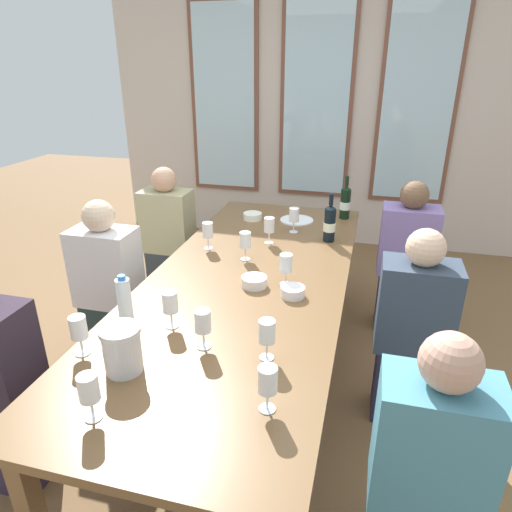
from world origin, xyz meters
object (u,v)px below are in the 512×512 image
at_px(wine_bottle_1, 345,202).
at_px(wine_glass_2, 208,231).
at_px(tasting_bowl_1, 254,281).
at_px(wine_glass_4, 78,328).
at_px(wine_glass_9, 269,226).
at_px(seated_person_5, 426,479).
at_px(wine_glass_10, 202,322).
at_px(seated_person_0, 169,241).
at_px(wine_glass_1, 89,390).
at_px(wine_glass_6, 294,216).
at_px(dining_table, 247,288).
at_px(wine_glass_0, 268,381).
at_px(tasting_bowl_2, 293,292).
at_px(wine_bottle_0, 330,223).
at_px(wine_glass_7, 267,332).
at_px(seated_person_1, 405,262).
at_px(wine_glass_3, 286,264).
at_px(white_plate_0, 297,220).
at_px(water_bottle, 125,301).
at_px(tasting_bowl_0, 253,216).
at_px(metal_pitcher, 122,349).
at_px(wine_glass_5, 245,241).
at_px(seated_person_3, 412,334).
at_px(wine_glass_8, 170,303).
at_px(seated_person_2, 109,291).

xyz_separation_m(wine_bottle_1, wine_glass_2, (-0.79, -0.82, -0.01)).
xyz_separation_m(tasting_bowl_1, wine_glass_4, (-0.53, -0.76, 0.09)).
relative_size(wine_glass_9, seated_person_5, 0.16).
xyz_separation_m(wine_glass_10, seated_person_0, (-0.89, 1.57, -0.34)).
xyz_separation_m(wine_glass_1, wine_glass_6, (0.33, 1.92, 0.00)).
distance_m(dining_table, wine_glass_0, 1.03).
xyz_separation_m(tasting_bowl_2, wine_glass_6, (-0.16, 0.92, 0.09)).
relative_size(wine_bottle_0, wine_glass_7, 1.84).
height_order(seated_person_0, seated_person_1, same).
height_order(wine_glass_3, seated_person_0, seated_person_0).
height_order(wine_glass_2, wine_glass_9, same).
bearing_deg(white_plate_0, wine_bottle_0, -51.57).
distance_m(tasting_bowl_1, wine_glass_6, 0.86).
xyz_separation_m(wine_glass_9, seated_person_5, (0.89, -1.46, -0.33)).
xyz_separation_m(wine_glass_0, wine_glass_6, (-0.22, 1.74, -0.00)).
relative_size(water_bottle, seated_person_0, 0.22).
bearing_deg(seated_person_0, water_bottle, -71.76).
bearing_deg(seated_person_1, wine_glass_4, -127.39).
relative_size(dining_table, wine_glass_4, 15.76).
relative_size(dining_table, wine_bottle_1, 8.49).
bearing_deg(wine_glass_2, dining_table, -44.70).
bearing_deg(seated_person_5, wine_glass_3, 126.74).
distance_m(tasting_bowl_0, wine_glass_4, 1.82).
xyz_separation_m(dining_table, seated_person_0, (-0.90, 0.90, -0.15)).
height_order(white_plate_0, tasting_bowl_0, tasting_bowl_0).
distance_m(metal_pitcher, tasting_bowl_0, 1.86).
bearing_deg(seated_person_1, wine_glass_9, -155.49).
height_order(wine_glass_5, seated_person_0, seated_person_0).
bearing_deg(wine_bottle_0, dining_table, -118.98).
bearing_deg(wine_glass_2, wine_glass_9, 28.11).
relative_size(wine_bottle_0, seated_person_3, 0.29).
distance_m(wine_bottle_1, seated_person_0, 1.40).
relative_size(wine_glass_1, wine_glass_10, 1.00).
bearing_deg(wine_glass_10, wine_glass_0, -40.11).
bearing_deg(wine_glass_3, seated_person_1, 54.83).
bearing_deg(seated_person_5, wine_glass_6, 114.52).
bearing_deg(wine_bottle_0, wine_glass_10, -105.74).
height_order(tasting_bowl_1, seated_person_5, seated_person_5).
xyz_separation_m(dining_table, wine_glass_5, (-0.08, 0.24, 0.18)).
height_order(wine_glass_9, seated_person_3, seated_person_3).
bearing_deg(wine_glass_10, white_plate_0, 86.44).
height_order(wine_glass_6, wine_glass_9, same).
bearing_deg(seated_person_0, tasting_bowl_0, 5.66).
relative_size(wine_glass_1, wine_glass_4, 1.00).
xyz_separation_m(white_plate_0, seated_person_0, (-0.99, -0.11, -0.22)).
height_order(wine_glass_8, seated_person_2, seated_person_2).
bearing_deg(seated_person_0, wine_glass_2, -45.61).
height_order(wine_glass_2, wine_glass_8, same).
relative_size(wine_glass_1, wine_glass_8, 1.00).
height_order(tasting_bowl_2, wine_glass_7, wine_glass_7).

